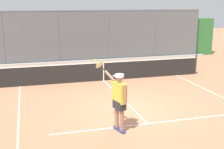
{
  "coord_description": "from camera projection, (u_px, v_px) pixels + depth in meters",
  "views": [
    {
      "loc": [
        3.7,
        10.06,
        3.9
      ],
      "look_at": [
        0.43,
        -1.38,
        1.05
      ],
      "focal_mm": 48.8,
      "sensor_mm": 36.0,
      "label": 1
    }
  ],
  "objects": [
    {
      "name": "fence_backdrop",
      "position": [
        82.0,
        41.0,
        20.52
      ],
      "size": [
        19.64,
        1.37,
        3.38
      ],
      "color": "#565B60",
      "rests_on": "ground"
    },
    {
      "name": "tennis_net",
      "position": [
        103.0,
        71.0,
        15.36
      ],
      "size": [
        10.59,
        0.09,
        1.07
      ],
      "color": "#2D2D2D",
      "rests_on": "ground"
    },
    {
      "name": "court_line_markings",
      "position": [
        151.0,
        127.0,
        9.75
      ],
      "size": [
        8.24,
        10.68,
        0.01
      ],
      "color": "white",
      "rests_on": "ground"
    },
    {
      "name": "tennis_player",
      "position": [
        119.0,
        97.0,
        9.19
      ],
      "size": [
        0.75,
        1.36,
        2.11
      ],
      "rotation": [
        0.0,
        0.0,
        -1.3
      ],
      "color": "navy",
      "rests_on": "ground"
    },
    {
      "name": "ground_plane",
      "position": [
        133.0,
        110.0,
        11.3
      ],
      "size": [
        60.0,
        60.0,
        0.0
      ],
      "primitive_type": "plane",
      "color": "#B27551"
    }
  ]
}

